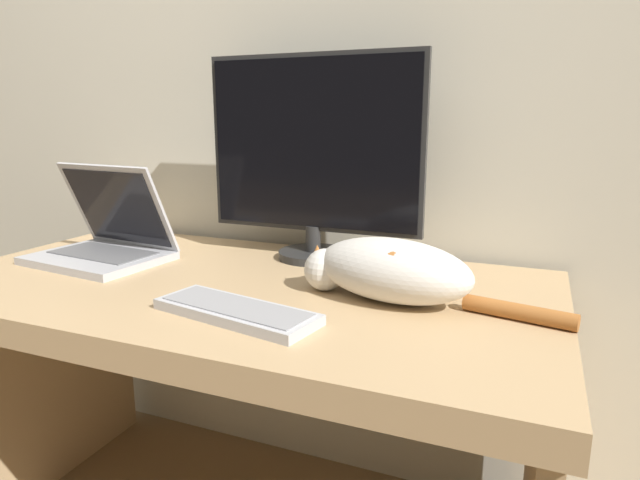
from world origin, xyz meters
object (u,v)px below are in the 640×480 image
(laptop, at_px, (105,241))
(cat, at_px, (389,269))
(monitor, at_px, (313,155))
(external_keyboard, at_px, (236,311))

(laptop, height_order, cat, laptop)
(monitor, distance_m, external_keyboard, 0.53)
(laptop, distance_m, external_keyboard, 0.59)
(monitor, bearing_deg, external_keyboard, -85.60)
(external_keyboard, relative_size, cat, 0.63)
(external_keyboard, xyz_separation_m, cat, (0.24, 0.21, 0.05))
(external_keyboard, distance_m, cat, 0.32)
(laptop, xyz_separation_m, cat, (0.78, -0.03, 0.02))
(laptop, relative_size, cat, 0.65)
(external_keyboard, height_order, cat, cat)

